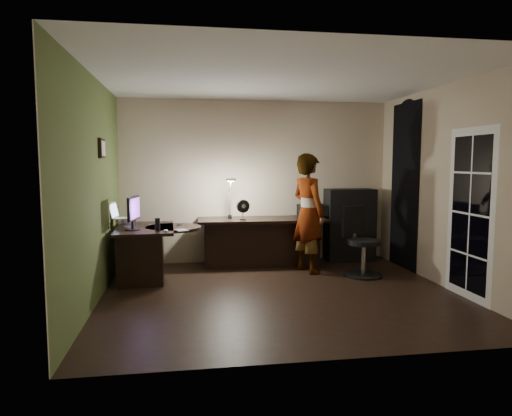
{
  "coord_description": "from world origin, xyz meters",
  "views": [
    {
      "loc": [
        -1.18,
        -5.59,
        1.68
      ],
      "look_at": [
        -0.15,
        1.05,
        1.0
      ],
      "focal_mm": 32.0,
      "sensor_mm": 36.0,
      "label": 1
    }
  ],
  "objects": [
    {
      "name": "french_door",
      "position": [
        2.24,
        -0.55,
        1.05
      ],
      "size": [
        0.02,
        0.92,
        2.1
      ],
      "primitive_type": "cube",
      "color": "white",
      "rests_on": "floor"
    },
    {
      "name": "mouse",
      "position": [
        -1.45,
        0.56,
        0.77
      ],
      "size": [
        0.06,
        0.09,
        0.03
      ],
      "primitive_type": "ellipsoid",
      "rotation": [
        0.0,
        0.0,
        -0.09
      ],
      "color": "silver",
      "rests_on": "desk_left"
    },
    {
      "name": "pen",
      "position": [
        -1.6,
        0.82,
        0.75
      ],
      "size": [
        0.05,
        0.13,
        0.01
      ],
      "primitive_type": "cube",
      "rotation": [
        0.0,
        0.0,
        0.27
      ],
      "color": "black",
      "rests_on": "desk_left"
    },
    {
      "name": "ceiling",
      "position": [
        0.0,
        0.0,
        2.71
      ],
      "size": [
        4.5,
        4.0,
        0.01
      ],
      "primitive_type": "cube",
      "color": "silver",
      "rests_on": "floor"
    },
    {
      "name": "wall_back",
      "position": [
        0.0,
        2.0,
        1.35
      ],
      "size": [
        4.5,
        0.01,
        2.7
      ],
      "primitive_type": "cube",
      "color": "#BEAB8D",
      "rests_on": "floor"
    },
    {
      "name": "person",
      "position": [
        0.66,
        1.09,
        0.9
      ],
      "size": [
        0.64,
        0.76,
        1.81
      ],
      "primitive_type": "imported",
      "rotation": [
        0.0,
        0.0,
        1.95
      ],
      "color": "#D8A88C",
      "rests_on": "floor"
    },
    {
      "name": "desk_lamp",
      "position": [
        -0.49,
        1.6,
        1.13
      ],
      "size": [
        0.2,
        0.33,
        0.69
      ],
      "primitive_type": "cube",
      "rotation": [
        0.0,
        0.0,
        -0.1
      ],
      "color": "black",
      "rests_on": "desk_right"
    },
    {
      "name": "desk_left",
      "position": [
        -1.76,
        1.05,
        0.37
      ],
      "size": [
        0.84,
        1.33,
        0.75
      ],
      "primitive_type": "cube",
      "rotation": [
        0.0,
        0.0,
        0.03
      ],
      "color": "black",
      "rests_on": "floor"
    },
    {
      "name": "green_wall_overlay",
      "position": [
        -2.24,
        0.0,
        1.35
      ],
      "size": [
        0.0,
        4.0,
        2.7
      ],
      "primitive_type": "cube",
      "color": "#4F622F",
      "rests_on": "floor"
    },
    {
      "name": "framed_picture",
      "position": [
        -2.22,
        0.45,
        1.85
      ],
      "size": [
        0.04,
        0.3,
        0.25
      ],
      "primitive_type": "cube",
      "color": "black",
      "rests_on": "wall_left"
    },
    {
      "name": "phone",
      "position": [
        -1.28,
        1.22,
        0.75
      ],
      "size": [
        0.07,
        0.13,
        0.01
      ],
      "primitive_type": "cube",
      "rotation": [
        0.0,
        0.0,
        -0.06
      ],
      "color": "black",
      "rests_on": "desk_left"
    },
    {
      "name": "arched_doorway",
      "position": [
        2.24,
        1.15,
        1.3
      ],
      "size": [
        0.01,
        0.9,
        2.6
      ],
      "primitive_type": "cube",
      "color": "black",
      "rests_on": "floor"
    },
    {
      "name": "speaker",
      "position": [
        -1.56,
        0.64,
        0.84
      ],
      "size": [
        0.08,
        0.08,
        0.18
      ],
      "primitive_type": "cylinder",
      "rotation": [
        0.0,
        0.0,
        -0.21
      ],
      "color": "black",
      "rests_on": "desk_left"
    },
    {
      "name": "headphones",
      "position": [
        0.78,
        1.7,
        0.83
      ],
      "size": [
        0.22,
        0.16,
        0.1
      ],
      "primitive_type": "cube",
      "rotation": [
        0.0,
        0.0,
        -0.43
      ],
      "color": "#2A5196",
      "rests_on": "desk_right"
    },
    {
      "name": "monitor",
      "position": [
        -1.91,
        0.79,
        0.92
      ],
      "size": [
        0.18,
        0.52,
        0.34
      ],
      "primitive_type": "cube",
      "rotation": [
        0.0,
        0.0,
        -0.16
      ],
      "color": "black",
      "rests_on": "desk_left"
    },
    {
      "name": "floor",
      "position": [
        0.0,
        0.0,
        -0.01
      ],
      "size": [
        4.5,
        4.0,
        0.01
      ],
      "primitive_type": "cube",
      "color": "black",
      "rests_on": "ground"
    },
    {
      "name": "cabinet",
      "position": [
        1.58,
        1.78,
        0.61
      ],
      "size": [
        0.82,
        0.42,
        1.22
      ],
      "primitive_type": "cube",
      "rotation": [
        0.0,
        0.0,
        -0.01
      ],
      "color": "black",
      "rests_on": "floor"
    },
    {
      "name": "wall_front",
      "position": [
        0.0,
        -2.0,
        1.35
      ],
      "size": [
        4.5,
        0.01,
        2.7
      ],
      "primitive_type": "cube",
      "color": "#BEAB8D",
      "rests_on": "floor"
    },
    {
      "name": "laptop",
      "position": [
        -2.05,
        1.2,
        0.98
      ],
      "size": [
        0.39,
        0.37,
        0.24
      ],
      "primitive_type": "cube",
      "rotation": [
        0.0,
        0.0,
        -0.15
      ],
      "color": "silver",
      "rests_on": "laptop_stand"
    },
    {
      "name": "desk_right",
      "position": [
        0.03,
        1.62,
        0.39
      ],
      "size": [
        2.08,
        0.8,
        0.77
      ],
      "primitive_type": "cube",
      "rotation": [
        0.0,
        0.0,
        -0.04
      ],
      "color": "black",
      "rests_on": "floor"
    },
    {
      "name": "notepad",
      "position": [
        -1.24,
        0.65,
        0.75
      ],
      "size": [
        0.2,
        0.24,
        0.01
      ],
      "primitive_type": "cube",
      "rotation": [
        0.0,
        0.0,
        0.33
      ],
      "color": "silver",
      "rests_on": "desk_left"
    },
    {
      "name": "desk_fan",
      "position": [
        -0.3,
        1.42,
        0.94
      ],
      "size": [
        0.23,
        0.16,
        0.32
      ],
      "primitive_type": "cube",
      "rotation": [
        0.0,
        0.0,
        0.27
      ],
      "color": "black",
      "rests_on": "desk_right"
    },
    {
      "name": "wall_left",
      "position": [
        -2.25,
        0.0,
        1.35
      ],
      "size": [
        0.01,
        4.0,
        2.7
      ],
      "primitive_type": "cube",
      "color": "#BEAB8D",
      "rests_on": "floor"
    },
    {
      "name": "printer",
      "position": [
        0.93,
        1.8,
        0.88
      ],
      "size": [
        0.46,
        0.36,
        0.2
      ],
      "primitive_type": "cube",
      "rotation": [
        0.0,
        0.0,
        0.03
      ],
      "color": "black",
      "rests_on": "desk_right"
    },
    {
      "name": "office_chair",
      "position": [
        1.4,
        0.7,
        0.51
      ],
      "size": [
        0.74,
        0.74,
        1.02
      ],
      "primitive_type": "cube",
      "rotation": [
        0.0,
        0.0,
        0.36
      ],
      "color": "black",
      "rests_on": "floor"
    },
    {
      "name": "wall_right",
      "position": [
        2.25,
        0.0,
        1.35
      ],
      "size": [
        0.01,
        4.0,
        2.7
      ],
      "primitive_type": "cube",
      "color": "#BEAB8D",
      "rests_on": "floor"
    },
    {
      "name": "laptop_stand",
      "position": [
        -2.05,
        1.2,
        0.8
      ],
      "size": [
        0.3,
        0.28,
        0.1
      ],
      "primitive_type": "cube",
      "rotation": [
        0.0,
        0.0,
        0.31
      ],
      "color": "silver",
      "rests_on": "desk_left"
    }
  ]
}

